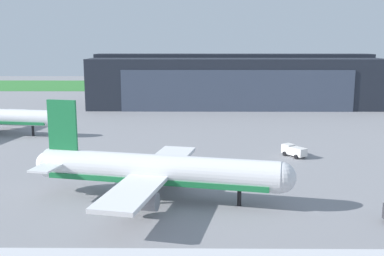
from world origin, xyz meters
name	(u,v)px	position (x,y,z in m)	size (l,w,h in m)	color
ground_plane	(166,176)	(0.00, 0.00, 0.00)	(440.00, 440.00, 0.00)	gray
grass_field_strip	(186,85)	(0.00, 157.67, 0.04)	(440.00, 56.00, 0.08)	#357F37
maintenance_hangar	(233,80)	(17.86, 89.00, 8.30)	(95.74, 37.53, 17.51)	#232833
airliner_near_left	(159,171)	(-0.19, -11.10, 4.10)	(36.43, 31.38, 13.62)	white
baggage_tug	(294,151)	(23.72, 13.31, 1.19)	(4.40, 5.18, 2.17)	white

